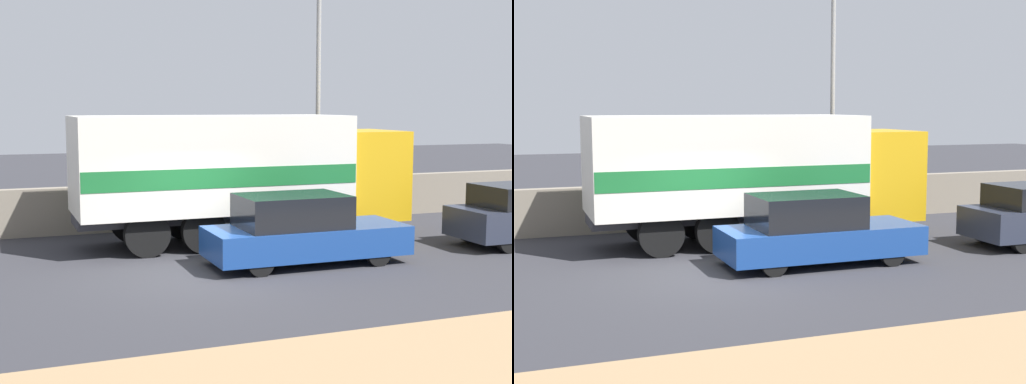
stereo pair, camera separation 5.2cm
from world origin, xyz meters
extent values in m
plane|color=#2D2D33|center=(0.00, 0.00, 0.00)|extent=(80.00, 80.00, 0.00)
cube|color=gray|center=(0.00, 5.80, 0.65)|extent=(60.00, 0.35, 1.30)
cylinder|color=gray|center=(4.92, 5.41, 3.72)|extent=(0.14, 0.14, 7.44)
cube|color=gold|center=(5.15, 3.09, 1.66)|extent=(1.75, 2.32, 2.35)
cube|color=black|center=(6.01, 3.09, 2.13)|extent=(0.06, 1.97, 1.04)
cube|color=#2D2D33|center=(0.87, 3.09, 0.77)|extent=(6.82, 1.43, 0.25)
cube|color=silver|center=(0.87, 3.09, 2.07)|extent=(6.82, 2.60, 2.37)
cube|color=#19662D|center=(0.87, 3.09, 1.82)|extent=(6.78, 2.62, 0.47)
cylinder|color=black|center=(5.15, 4.08, 0.53)|extent=(1.07, 0.28, 1.07)
cylinder|color=black|center=(5.15, 2.10, 0.53)|extent=(1.07, 0.28, 1.07)
cylinder|color=black|center=(-1.01, 4.08, 0.53)|extent=(1.07, 0.28, 1.07)
cylinder|color=black|center=(-1.01, 2.10, 0.53)|extent=(1.07, 0.28, 1.07)
cylinder|color=black|center=(0.36, 4.08, 0.53)|extent=(1.07, 0.28, 1.07)
cylinder|color=black|center=(0.36, 2.10, 0.53)|extent=(1.07, 0.28, 1.07)
cube|color=navy|center=(2.17, 0.17, 0.53)|extent=(4.47, 1.75, 0.64)
cube|color=black|center=(1.81, 0.17, 1.21)|extent=(2.32, 1.61, 0.72)
cylinder|color=black|center=(3.56, 0.93, 0.28)|extent=(0.56, 0.20, 0.56)
cylinder|color=black|center=(3.56, -0.58, 0.28)|extent=(0.56, 0.20, 0.56)
cylinder|color=black|center=(0.79, 0.93, 0.28)|extent=(0.56, 0.20, 0.56)
cylinder|color=black|center=(0.79, -0.58, 0.28)|extent=(0.56, 0.20, 0.56)
cylinder|color=black|center=(7.19, 1.02, 0.33)|extent=(0.65, 0.20, 0.65)
cylinder|color=black|center=(7.19, -0.47, 0.33)|extent=(0.65, 0.20, 0.65)
camera|label=1|loc=(-4.35, -14.03, 3.51)|focal=50.00mm
camera|label=2|loc=(-4.30, -14.05, 3.51)|focal=50.00mm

